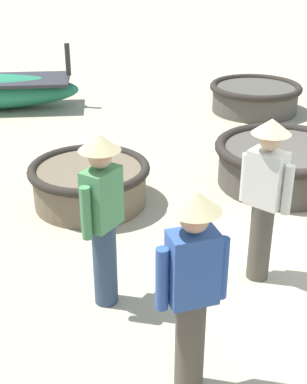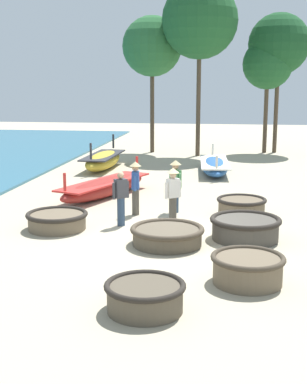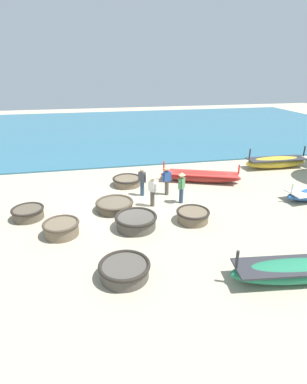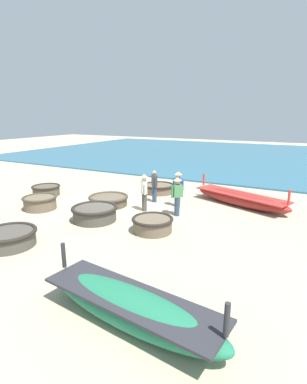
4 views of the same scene
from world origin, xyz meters
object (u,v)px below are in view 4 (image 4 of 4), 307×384
long_boat_green_hull (131,307)px  coracle_tilted (40,202)px  coracle_weathered (95,213)px  fisherman_by_coracle (178,187)px  coracle_beside_post (46,190)px  long_boat_white_hull (240,198)px  fisherman_hauling (177,194)px  coracle_center (9,237)px  fisherman_standing_left (144,190)px  coracle_upturned (108,200)px  fisherman_standing_right (154,185)px  coracle_far_left (159,188)px  coracle_nearest (153,224)px

long_boat_green_hull → coracle_tilted: bearing=-120.5°
long_boat_green_hull → coracle_weathered: bearing=-134.6°
fisherman_by_coracle → coracle_beside_post: bearing=-78.6°
long_boat_white_hull → fisherman_hauling: fisherman_hauling is taller
coracle_center → coracle_weathered: bearing=164.7°
coracle_tilted → long_boat_white_hull: bearing=121.5°
long_boat_white_hull → coracle_beside_post: bearing=-72.6°
long_boat_white_hull → fisherman_standing_left: (2.85, -3.60, 0.61)m
coracle_tilted → fisherman_standing_left: (-2.00, 4.32, 0.63)m
coracle_center → fisherman_by_coracle: 7.29m
coracle_center → long_boat_green_hull: size_ratio=0.39×
coracle_upturned → fisherman_hauling: (-0.15, 3.47, 0.70)m
fisherman_standing_right → coracle_upturned: bearing=-47.2°
coracle_tilted → coracle_beside_post: 2.48m
coracle_weathered → long_boat_white_hull: bearing=135.8°
fisherman_by_coracle → fisherman_standing_right: size_ratio=1.06×
coracle_far_left → fisherman_standing_left: 3.35m
long_boat_green_hull → fisherman_standing_left: size_ratio=2.69×
long_boat_white_hull → fisherman_by_coracle: (1.58, -2.53, 0.61)m
coracle_center → long_boat_green_hull: 5.64m
coracle_upturned → fisherman_standing_right: (-1.53, 1.65, 0.57)m
long_boat_white_hull → fisherman_standing_right: size_ratio=3.17×
coracle_nearest → fisherman_hauling: bearing=178.3°
long_boat_green_hull → coracle_center: bearing=-103.2°
coracle_center → fisherman_by_coracle: fisherman_by_coracle is taller
fisherman_hauling → coracle_tilted: bearing=-70.4°
coracle_far_left → coracle_upturned: coracle_far_left is taller
long_boat_white_hull → coracle_tilted: bearing=-58.5°
coracle_center → coracle_upturned: 5.23m
coracle_weathered → fisherman_by_coracle: (-3.31, 2.22, 0.63)m
coracle_beside_post → fisherman_hauling: 7.53m
coracle_nearest → long_boat_white_hull: 5.27m
coracle_upturned → fisherman_by_coracle: bearing=114.2°
coracle_center → coracle_upturned: (-5.22, 0.13, -0.03)m
coracle_center → coracle_far_left: 8.53m
coracle_upturned → fisherman_standing_right: fisherman_standing_right is taller
fisherman_by_coracle → long_boat_white_hull: bearing=121.9°
long_boat_white_hull → fisherman_hauling: (2.76, -2.05, 0.61)m
fisherman_standing_left → fisherman_standing_right: 1.49m
long_boat_green_hull → fisherman_standing_left: bearing=-152.3°
coracle_nearest → fisherman_standing_right: size_ratio=0.98×
coracle_nearest → coracle_far_left: 5.67m
coracle_nearest → coracle_upturned: coracle_nearest is taller
coracle_nearest → fisherman_standing_left: (-1.98, -1.48, 0.66)m
coracle_weathered → long_boat_green_hull: long_boat_green_hull is taller
long_boat_white_hull → long_boat_green_hull: 9.43m
coracle_beside_post → fisherman_standing_right: fisherman_standing_right is taller
coracle_tilted → long_boat_white_hull: long_boat_white_hull is taller
fisherman_by_coracle → fisherman_standing_right: (-0.19, -1.34, -0.12)m
coracle_nearest → fisherman_standing_right: fisherman_standing_right is taller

